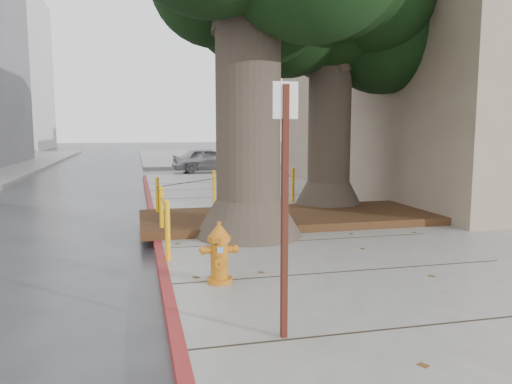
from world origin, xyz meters
TOP-DOWN VIEW (x-y plane):
  - ground at (0.00, 0.00)m, footprint 140.00×140.00m
  - sidewalk_far at (6.00, 30.00)m, footprint 16.00×20.00m
  - curb_red at (-2.00, 2.50)m, footprint 0.14×26.00m
  - planter_bed at (0.90, 3.90)m, footprint 6.40×2.60m
  - building_corner at (10.00, 8.50)m, footprint 12.00×13.00m
  - building_side_white at (16.00, 26.00)m, footprint 10.00×10.00m
  - building_side_grey at (22.00, 32.00)m, footprint 12.00×14.00m
  - tree_far at (2.64, 5.32)m, footprint 4.50×3.80m
  - bollard_ring at (-0.87, 4.38)m, footprint 3.79×5.39m
  - fire_hydrant at (-1.31, -0.08)m, footprint 0.43×0.38m
  - signpost at (-0.99, -1.93)m, footprint 0.24×0.06m
  - car_silver at (1.15, 18.14)m, footprint 3.63×1.64m
  - car_red at (12.61, 18.21)m, footprint 4.16×1.92m

SIDE VIEW (x-z plane):
  - ground at x=0.00m, z-range 0.00..0.00m
  - sidewalk_far at x=6.00m, z-range 0.00..0.15m
  - curb_red at x=-2.00m, z-range -0.01..0.15m
  - planter_bed at x=0.90m, z-range 0.15..0.31m
  - fire_hydrant at x=-1.31m, z-range 0.14..0.95m
  - car_silver at x=1.15m, z-range 0.00..1.21m
  - car_red at x=12.61m, z-range 0.00..1.32m
  - bollard_ring at x=-0.87m, z-range 0.19..1.14m
  - signpost at x=-0.99m, z-range 0.31..2.75m
  - building_side_white at x=16.00m, z-range 0.00..9.00m
  - building_corner at x=10.00m, z-range 0.00..10.00m
  - tree_far at x=2.64m, z-range 1.43..8.60m
  - building_side_grey at x=22.00m, z-range 0.00..12.00m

